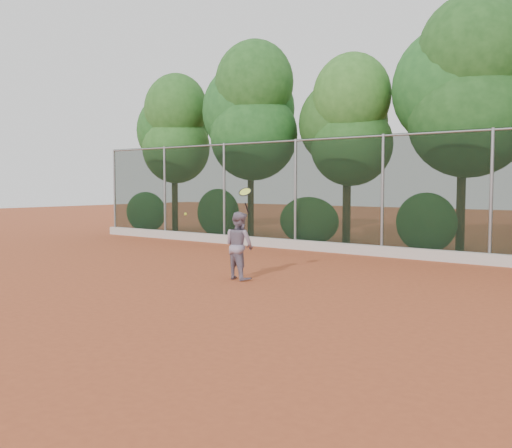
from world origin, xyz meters
The scene contains 7 objects.
ground centered at (0.00, 0.00, 0.00)m, with size 80.00×80.00×0.00m, color #A74A27.
concrete_curb centered at (0.00, 6.82, 0.15)m, with size 24.00×0.20×0.30m, color #BBB5AD.
tennis_player centered at (-0.68, 1.29, 0.74)m, with size 0.72×0.56×1.47m, color gray.
chainlink_fence centered at (0.00, 7.00, 1.86)m, with size 24.09×0.09×3.50m.
foliage_backdrop centered at (-0.55, 8.98, 4.40)m, with size 23.70×3.63×7.55m.
tennis_racket centered at (-0.38, 1.13, 1.86)m, with size 0.33×0.31×0.57m.
tennis_ball_in_flight centered at (-2.02, 1.01, 1.39)m, with size 0.06×0.06×0.06m.
Camera 1 is at (7.08, -8.25, 2.06)m, focal length 40.00 mm.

